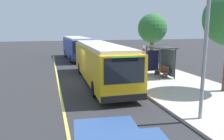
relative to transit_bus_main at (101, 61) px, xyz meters
The scene contains 10 objects.
ground_plane 1.98m from the transit_bus_main, 117.98° to the right, with size 120.00×120.00×0.00m, color #2B2B2D.
sidewalk_curb 5.25m from the transit_bus_main, 96.13° to the left, with size 44.00×6.40×0.15m, color #B7B2A8.
lane_stripe_center 3.63m from the transit_bus_main, 99.48° to the right, with size 36.00×0.14×0.01m, color #E0D64C.
transit_bus_main is the anchor object (origin of this frame).
transit_bus_second 13.74m from the transit_bus_main, behind, with size 10.21×2.92×2.95m.
bus_shelter 5.21m from the transit_bus_main, 92.32° to the left, with size 2.90×1.60×2.48m.
waiting_bench 5.27m from the transit_bus_main, 88.67° to the left, with size 1.60×0.48×0.95m.
route_sign_post 3.43m from the transit_bus_main, 50.75° to the left, with size 0.44×0.08×2.80m.
street_tree_upstreet 8.15m from the transit_bus_main, 124.79° to the left, with size 2.93×2.93×5.45m.
utility_pole 9.10m from the transit_bus_main, 16.89° to the left, with size 0.16×0.16×6.40m, color gray.
Camera 1 is at (17.12, -2.75, 4.12)m, focal length 35.90 mm.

